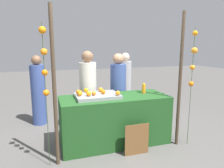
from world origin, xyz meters
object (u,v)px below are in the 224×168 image
Objects in this scene: stall_counter at (115,120)px; orange_1 at (80,94)px; chalkboard_sign at (137,140)px; vendor_right at (118,95)px; vendor_left at (88,95)px; juice_bottle at (144,89)px; orange_0 at (86,90)px.

stall_counter is 0.82m from orange_1.
vendor_right reaches higher than chalkboard_sign.
vendor_left is at bearing 66.71° from orange_1.
juice_bottle is at bearing 7.14° from stall_counter.
orange_1 reaches higher than chalkboard_sign.
orange_0 is at bearing -155.89° from vendor_right.
chalkboard_sign is 0.32× the size of vendor_left.
vendor_left is (-0.96, 0.53, -0.18)m from juice_bottle.
chalkboard_sign is (-0.41, -0.61, -0.70)m from juice_bottle.
stall_counter is at bearing -27.12° from orange_0.
vendor_left is at bearing 177.17° from vendor_right.
juice_bottle is (1.23, 0.09, -0.01)m from orange_1.
orange_1 is 0.37× the size of juice_bottle.
vendor_left reaches higher than juice_bottle.
orange_1 is (-0.15, -0.26, -0.00)m from orange_0.
orange_0 is 1.07× the size of orange_1.
stall_counter is 3.63× the size of chalkboard_sign.
juice_bottle reaches higher than orange_1.
juice_bottle reaches higher than chalkboard_sign.
juice_bottle is at bearing 4.32° from orange_1.
orange_1 is 0.04× the size of vendor_left.
chalkboard_sign is at bearing -69.28° from stall_counter.
stall_counter is 0.71m from vendor_right.
orange_0 is 0.05× the size of vendor_left.
vendor_left reaches higher than orange_0.
orange_0 is at bearing 59.20° from orange_1.
orange_0 is 1.09m from juice_bottle.
orange_1 is 0.70m from vendor_left.
vendor_left is at bearing 116.17° from chalkboard_sign.
stall_counter is at bearing 110.72° from chalkboard_sign.
vendor_right is at bearing 86.35° from chalkboard_sign.
orange_1 is at bearing -178.46° from stall_counter.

